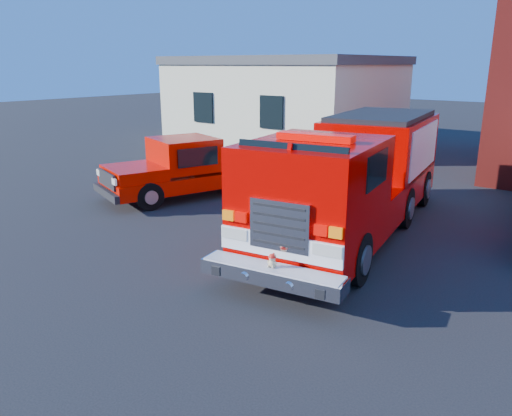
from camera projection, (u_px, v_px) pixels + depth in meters
The scene contains 4 objects.
ground at pixel (289, 253), 10.95m from camera, with size 100.00×100.00×0.00m, color black.
side_building at pixel (286, 100), 25.50m from camera, with size 10.20×8.20×4.35m.
fire_engine at pixel (356, 175), 11.99m from camera, with size 3.83×9.14×2.73m.
pickup_truck at pixel (193, 168), 15.57m from camera, with size 3.70×5.91×1.82m.
Camera 1 is at (5.67, -8.56, 3.99)m, focal length 35.00 mm.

